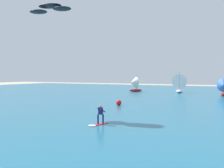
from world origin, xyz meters
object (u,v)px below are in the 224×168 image
Objects in this scene: marker_buoy at (119,103)px; sailboat_far_left at (224,87)px; sailboat_center_horizon at (179,83)px; sailboat_mid_right at (134,84)px; kite at (50,9)px; kitesurfer at (99,118)px.

sailboat_far_left is at bearing 63.45° from marker_buoy.
sailboat_far_left is (9.94, -5.47, -0.40)m from sailboat_center_horizon.
sailboat_center_horizon is 6.49× the size of marker_buoy.
sailboat_far_left is 21.03m from sailboat_mid_right.
kite reaches higher than sailboat_center_horizon.
sailboat_mid_right is at bearing 97.77° from kite.
marker_buoy is (-4.26, 12.50, -0.23)m from kitesurfer.
kitesurfer is at bearing -22.24° from kite.
sailboat_mid_right reaches higher than kitesurfer.
kite is at bearing -82.23° from sailboat_mid_right.
sailboat_mid_right is (-13.22, 39.41, 1.31)m from kitesurfer.
kitesurfer is at bearing -86.71° from sailboat_center_horizon.
kite is 37.64m from sailboat_far_left.
sailboat_mid_right is at bearing -168.67° from sailboat_center_horizon.
kite is 14.97m from marker_buoy.
sailboat_mid_right reaches higher than sailboat_far_left.
kitesurfer is 0.49× the size of sailboat_mid_right.
kite is 1.29× the size of sailboat_mid_right.
kite reaches higher than kitesurfer.
kite is at bearing -98.80° from sailboat_center_horizon.
sailboat_mid_right is (-20.77, 3.30, 0.08)m from sailboat_far_left.
kitesurfer is 0.42× the size of sailboat_center_horizon.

